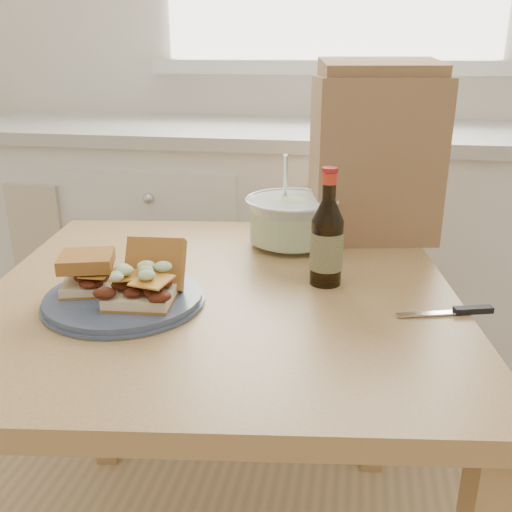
% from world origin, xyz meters
% --- Properties ---
extents(cabinet_run, '(2.50, 0.64, 0.94)m').
position_xyz_m(cabinet_run, '(-0.00, 1.70, 0.47)').
color(cabinet_run, white).
rests_on(cabinet_run, ground).
extents(dining_table, '(1.01, 1.01, 0.75)m').
position_xyz_m(dining_table, '(-0.12, 0.76, 0.64)').
color(dining_table, tan).
rests_on(dining_table, ground).
extents(plate, '(0.28, 0.28, 0.02)m').
position_xyz_m(plate, '(-0.27, 0.65, 0.76)').
color(plate, '#43506C').
rests_on(plate, dining_table).
extents(sandwich_left, '(0.12, 0.11, 0.07)m').
position_xyz_m(sandwich_left, '(-0.34, 0.66, 0.80)').
color(sandwich_left, beige).
rests_on(sandwich_left, plate).
extents(sandwich_right, '(0.12, 0.16, 0.10)m').
position_xyz_m(sandwich_right, '(-0.23, 0.65, 0.80)').
color(sandwich_right, beige).
rests_on(sandwich_right, plate).
extents(coleslaw_bowl, '(0.22, 0.22, 0.22)m').
position_xyz_m(coleslaw_bowl, '(-0.02, 1.03, 0.80)').
color(coleslaw_bowl, silver).
rests_on(coleslaw_bowl, dining_table).
extents(beer_bottle, '(0.06, 0.06, 0.23)m').
position_xyz_m(beer_bottle, '(0.08, 0.81, 0.83)').
color(beer_bottle, black).
rests_on(beer_bottle, dining_table).
extents(knife, '(0.17, 0.07, 0.01)m').
position_xyz_m(knife, '(0.32, 0.72, 0.75)').
color(knife, silver).
rests_on(knife, dining_table).
extents(paper_bag, '(0.32, 0.24, 0.38)m').
position_xyz_m(paper_bag, '(0.17, 1.14, 0.94)').
color(paper_bag, '#956A48').
rests_on(paper_bag, dining_table).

